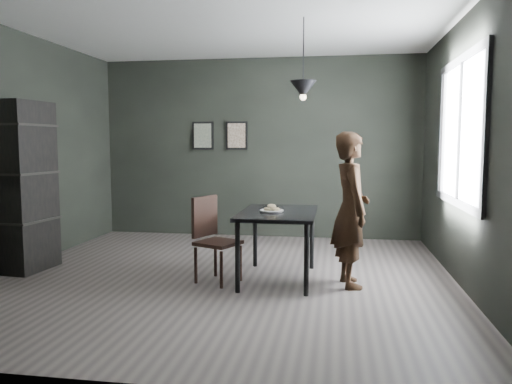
# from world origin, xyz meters

# --- Properties ---
(ground) EXTENTS (5.00, 5.00, 0.00)m
(ground) POSITION_xyz_m (0.00, 0.00, 0.00)
(ground) COLOR #3D3735
(ground) RESTS_ON ground
(back_wall) EXTENTS (5.00, 0.10, 2.80)m
(back_wall) POSITION_xyz_m (0.00, 2.50, 1.40)
(back_wall) COLOR black
(back_wall) RESTS_ON ground
(ceiling) EXTENTS (5.00, 5.00, 0.02)m
(ceiling) POSITION_xyz_m (0.00, 0.00, 2.80)
(ceiling) COLOR silver
(ceiling) RESTS_ON ground
(window_assembly) EXTENTS (0.04, 1.96, 1.56)m
(window_assembly) POSITION_xyz_m (2.47, 0.20, 1.60)
(window_assembly) COLOR white
(window_assembly) RESTS_ON ground
(cafe_table) EXTENTS (0.80, 1.20, 0.75)m
(cafe_table) POSITION_xyz_m (0.60, 0.00, 0.67)
(cafe_table) COLOR black
(cafe_table) RESTS_ON ground
(white_plate) EXTENTS (0.23, 0.23, 0.01)m
(white_plate) POSITION_xyz_m (0.54, -0.06, 0.76)
(white_plate) COLOR silver
(white_plate) RESTS_ON cafe_table
(donut_pile) EXTENTS (0.17, 0.13, 0.07)m
(donut_pile) POSITION_xyz_m (0.54, -0.06, 0.79)
(donut_pile) COLOR #F2E8BC
(donut_pile) RESTS_ON white_plate
(woman) EXTENTS (0.51, 0.66, 1.60)m
(woman) POSITION_xyz_m (1.37, -0.10, 0.80)
(woman) COLOR black
(woman) RESTS_ON ground
(wood_chair) EXTENTS (0.52, 0.52, 0.91)m
(wood_chair) POSITION_xyz_m (-0.09, -0.17, 0.52)
(wood_chair) COLOR black
(wood_chair) RESTS_ON ground
(shelf_unit) EXTENTS (0.43, 0.69, 1.96)m
(shelf_unit) POSITION_xyz_m (-2.32, -0.04, 0.98)
(shelf_unit) COLOR black
(shelf_unit) RESTS_ON ground
(pendant_lamp) EXTENTS (0.28, 0.28, 0.86)m
(pendant_lamp) POSITION_xyz_m (0.85, 0.10, 2.05)
(pendant_lamp) COLOR black
(pendant_lamp) RESTS_ON ground
(framed_print_left) EXTENTS (0.34, 0.04, 0.44)m
(framed_print_left) POSITION_xyz_m (-0.90, 2.47, 1.60)
(framed_print_left) COLOR black
(framed_print_left) RESTS_ON ground
(framed_print_right) EXTENTS (0.34, 0.04, 0.44)m
(framed_print_right) POSITION_xyz_m (-0.35, 2.47, 1.60)
(framed_print_right) COLOR black
(framed_print_right) RESTS_ON ground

